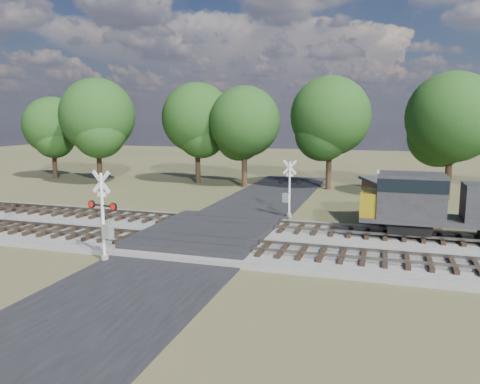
% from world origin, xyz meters
% --- Properties ---
extents(ground, '(160.00, 160.00, 0.00)m').
position_xyz_m(ground, '(0.00, 0.00, 0.00)').
color(ground, '#424A27').
rests_on(ground, ground).
extents(ballast_bed, '(140.00, 10.00, 0.30)m').
position_xyz_m(ballast_bed, '(10.00, 0.50, 0.15)').
color(ballast_bed, gray).
rests_on(ballast_bed, ground).
extents(road, '(7.00, 60.00, 0.08)m').
position_xyz_m(road, '(0.00, 0.00, 0.04)').
color(road, black).
rests_on(road, ground).
extents(crossing_panel, '(7.00, 9.00, 0.62)m').
position_xyz_m(crossing_panel, '(0.00, 0.50, 0.32)').
color(crossing_panel, '#262628').
rests_on(crossing_panel, ground).
extents(track_near, '(140.00, 2.60, 0.33)m').
position_xyz_m(track_near, '(3.12, -2.00, 0.41)').
color(track_near, black).
rests_on(track_near, ballast_bed).
extents(track_far, '(140.00, 2.60, 0.33)m').
position_xyz_m(track_far, '(3.12, 3.00, 0.41)').
color(track_far, black).
rests_on(track_far, ballast_bed).
extents(crossing_signal_near, '(1.82, 0.50, 4.55)m').
position_xyz_m(crossing_signal_near, '(-3.27, -5.21, 1.89)').
color(crossing_signal_near, silver).
rests_on(crossing_signal_near, ground).
extents(crossing_signal_far, '(1.66, 0.43, 4.14)m').
position_xyz_m(crossing_signal_far, '(3.35, 7.61, 1.72)').
color(crossing_signal_far, silver).
rests_on(crossing_signal_far, ground).
extents(equipment_shed, '(5.64, 5.64, 3.02)m').
position_xyz_m(equipment_shed, '(10.87, 7.69, 1.53)').
color(equipment_shed, '#4E2E21').
rests_on(equipment_shed, ground).
extents(treeline, '(76.49, 11.64, 11.37)m').
position_xyz_m(treeline, '(8.76, 20.20, 6.98)').
color(treeline, black).
rests_on(treeline, ground).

